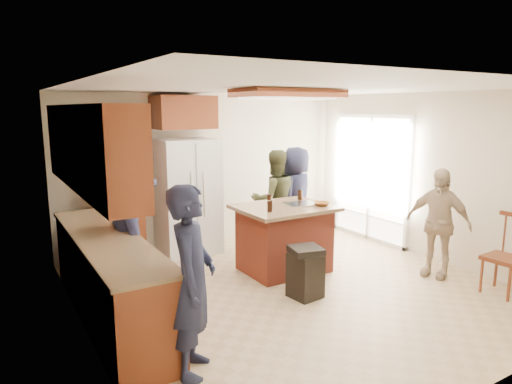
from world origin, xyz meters
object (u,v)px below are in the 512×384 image
person_side_right (438,223)px  person_front_left (192,281)px  trash_bin (305,272)px  person_counter (134,236)px  person_behind_right (296,197)px  spindle_chair (505,258)px  person_behind_left (275,200)px  kitchen_island (284,238)px  refrigerator (188,197)px

person_side_right → person_front_left: bearing=-100.7°
person_front_left → trash_bin: person_front_left is taller
person_front_left → trash_bin: size_ratio=2.63×
trash_bin → person_counter: bearing=153.8°
person_behind_right → spindle_chair: (1.00, -2.98, -0.37)m
trash_bin → person_front_left: bearing=-156.8°
person_behind_left → kitchen_island: size_ratio=1.26×
person_counter → trash_bin: bearing=-119.4°
kitchen_island → spindle_chair: bearing=-48.2°
person_side_right → trash_bin: size_ratio=2.36×
refrigerator → person_behind_left: bearing=-23.0°
person_behind_left → person_side_right: size_ratio=1.09×
person_behind_left → person_behind_right: (0.40, -0.03, 0.02)m
person_front_left → trash_bin: 2.02m
person_counter → person_behind_left: bearing=-73.0°
spindle_chair → refrigerator: bearing=127.0°
kitchen_island → person_counter: bearing=-179.5°
kitchen_island → person_side_right: bearing=-36.7°
person_behind_right → person_behind_left: bearing=-36.4°
person_side_right → refrigerator: 3.68m
person_behind_right → refrigerator: refrigerator is taller
person_counter → trash_bin: (1.80, -0.89, -0.50)m
person_counter → kitchen_island: 2.14m
spindle_chair → person_counter: bearing=152.6°
person_behind_right → spindle_chair: person_behind_right is taller
kitchen_island → trash_bin: bearing=-108.9°
person_behind_right → person_counter: 3.11m
person_front_left → spindle_chair: size_ratio=1.67×
person_behind_left → kitchen_island: person_behind_left is taller
person_behind_left → refrigerator: bearing=-9.5°
kitchen_island → trash_bin: size_ratio=2.03×
person_side_right → person_counter: bearing=-125.2°
person_counter → spindle_chair: person_counter is taller
person_behind_left → refrigerator: refrigerator is taller
person_side_right → refrigerator: size_ratio=0.83×
person_counter → spindle_chair: (3.97, -2.06, -0.37)m
kitchen_island → person_front_left: bearing=-141.5°
person_side_right → person_behind_right: bearing=-176.8°
person_side_right → person_counter: size_ratio=0.90×
person_front_left → refrigerator: refrigerator is taller
person_behind_right → kitchen_island: 1.29m
person_front_left → spindle_chair: (3.96, -0.41, -0.37)m
person_behind_right → person_counter: (-2.97, -0.92, -0.00)m
person_behind_left → kitchen_island: (-0.45, -0.93, -0.33)m
person_behind_left → kitchen_island: bearing=77.6°
kitchen_island → person_behind_left: bearing=64.1°
person_front_left → person_behind_right: person_front_left is taller
person_side_right → kitchen_island: size_ratio=1.16×
refrigerator → kitchen_island: 1.74m
refrigerator → spindle_chair: refrigerator is taller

